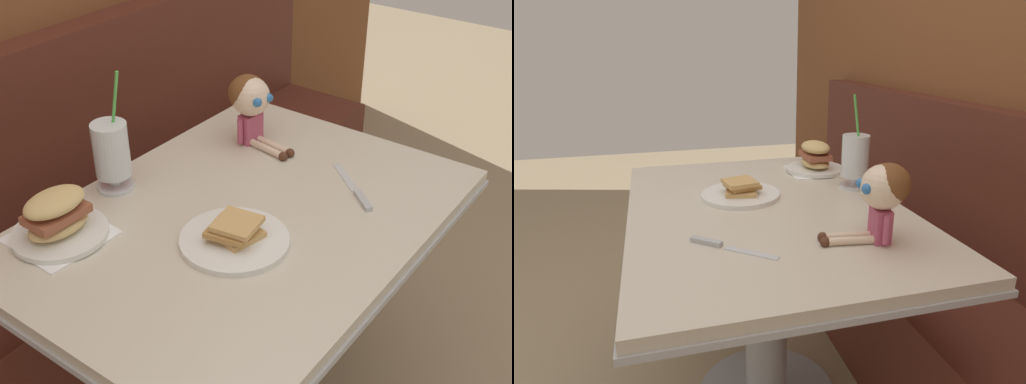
# 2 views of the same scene
# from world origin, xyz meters

# --- Properties ---
(booth_bench) EXTENTS (2.60, 0.48, 1.00)m
(booth_bench) POSITION_xyz_m (0.00, 0.81, 0.33)
(booth_bench) COLOR #512319
(booth_bench) RESTS_ON ground
(diner_table) EXTENTS (1.11, 0.81, 0.74)m
(diner_table) POSITION_xyz_m (0.00, 0.18, 0.54)
(diner_table) COLOR beige
(diner_table) RESTS_ON ground
(toast_plate) EXTENTS (0.25, 0.25, 0.06)m
(toast_plate) POSITION_xyz_m (-0.10, 0.12, 0.76)
(toast_plate) COLOR white
(toast_plate) RESTS_ON diner_table
(milkshake_glass) EXTENTS (0.10, 0.10, 0.31)m
(milkshake_glass) POSITION_xyz_m (-0.10, 0.51, 0.84)
(milkshake_glass) COLOR silver
(milkshake_glass) RESTS_ON diner_table
(sandwich_plate) EXTENTS (0.22, 0.22, 0.12)m
(sandwich_plate) POSITION_xyz_m (-0.32, 0.46, 0.79)
(sandwich_plate) COLOR white
(sandwich_plate) RESTS_ON diner_table
(butter_knife) EXTENTS (0.17, 0.19, 0.01)m
(butter_knife) POSITION_xyz_m (0.24, -0.00, 0.74)
(butter_knife) COLOR silver
(butter_knife) RESTS_ON diner_table
(seated_doll) EXTENTS (0.13, 0.23, 0.20)m
(seated_doll) POSITION_xyz_m (0.31, 0.39, 0.87)
(seated_doll) COLOR #B74C6B
(seated_doll) RESTS_ON diner_table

